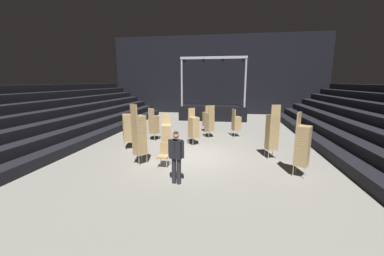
{
  "coord_description": "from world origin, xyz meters",
  "views": [
    {
      "loc": [
        1.52,
        -9.99,
        3.35
      ],
      "look_at": [
        -0.07,
        -0.38,
        1.4
      ],
      "focal_mm": 21.83,
      "sensor_mm": 36.0,
      "label": 1
    }
  ],
  "objects_px": {
    "chair_stack_mid_left": "(139,135)",
    "chair_stack_rear_centre": "(154,124)",
    "chair_stack_aisle_right": "(128,127)",
    "stage_riser": "(213,111)",
    "chair_stack_rear_right": "(194,127)",
    "chair_stack_front_left": "(209,121)",
    "chair_stack_mid_centre": "(236,123)",
    "chair_stack_rear_left": "(302,145)",
    "loose_chair_near_man": "(164,154)",
    "chair_stack_aisle_left": "(272,132)",
    "chair_stack_mid_right": "(207,119)",
    "man_with_tie": "(176,154)",
    "chair_stack_front_right": "(166,135)"
  },
  "relations": [
    {
      "from": "chair_stack_mid_left",
      "to": "chair_stack_rear_right",
      "type": "bearing_deg",
      "value": 97.01
    },
    {
      "from": "chair_stack_front_left",
      "to": "chair_stack_mid_centre",
      "type": "bearing_deg",
      "value": -28.23
    },
    {
      "from": "chair_stack_mid_right",
      "to": "loose_chair_near_man",
      "type": "height_order",
      "value": "chair_stack_mid_right"
    },
    {
      "from": "stage_riser",
      "to": "chair_stack_rear_centre",
      "type": "xyz_separation_m",
      "value": [
        -2.8,
        -8.22,
        0.23
      ]
    },
    {
      "from": "chair_stack_front_right",
      "to": "chair_stack_mid_centre",
      "type": "height_order",
      "value": "chair_stack_front_right"
    },
    {
      "from": "chair_stack_mid_right",
      "to": "chair_stack_aisle_right",
      "type": "height_order",
      "value": "chair_stack_aisle_right"
    },
    {
      "from": "chair_stack_mid_left",
      "to": "chair_stack_rear_centre",
      "type": "xyz_separation_m",
      "value": [
        -0.7,
        3.9,
        -0.29
      ]
    },
    {
      "from": "chair_stack_rear_right",
      "to": "chair_stack_front_left",
      "type": "bearing_deg",
      "value": -155.28
    },
    {
      "from": "chair_stack_front_left",
      "to": "chair_stack_front_right",
      "type": "bearing_deg",
      "value": -157.78
    },
    {
      "from": "stage_riser",
      "to": "chair_stack_front_right",
      "type": "distance_m",
      "value": 10.88
    },
    {
      "from": "loose_chair_near_man",
      "to": "chair_stack_front_left",
      "type": "bearing_deg",
      "value": -101.0
    },
    {
      "from": "chair_stack_rear_right",
      "to": "chair_stack_aisle_left",
      "type": "relative_size",
      "value": 0.82
    },
    {
      "from": "man_with_tie",
      "to": "chair_stack_rear_left",
      "type": "relative_size",
      "value": 0.77
    },
    {
      "from": "chair_stack_front_left",
      "to": "chair_stack_rear_left",
      "type": "height_order",
      "value": "chair_stack_rear_left"
    },
    {
      "from": "chair_stack_aisle_left",
      "to": "loose_chair_near_man",
      "type": "height_order",
      "value": "chair_stack_aisle_left"
    },
    {
      "from": "chair_stack_front_left",
      "to": "chair_stack_aisle_left",
      "type": "bearing_deg",
      "value": -92.65
    },
    {
      "from": "chair_stack_mid_centre",
      "to": "chair_stack_front_left",
      "type": "bearing_deg",
      "value": -99.28
    },
    {
      "from": "chair_stack_front_right",
      "to": "chair_stack_rear_centre",
      "type": "relative_size",
      "value": 1.0
    },
    {
      "from": "chair_stack_aisle_right",
      "to": "chair_stack_mid_right",
      "type": "bearing_deg",
      "value": -67.51
    },
    {
      "from": "stage_riser",
      "to": "chair_stack_mid_right",
      "type": "distance_m",
      "value": 5.41
    },
    {
      "from": "chair_stack_rear_centre",
      "to": "loose_chair_near_man",
      "type": "distance_m",
      "value": 4.46
    },
    {
      "from": "stage_riser",
      "to": "man_with_tie",
      "type": "height_order",
      "value": "stage_riser"
    },
    {
      "from": "chair_stack_rear_centre",
      "to": "chair_stack_aisle_left",
      "type": "distance_m",
      "value": 6.56
    },
    {
      "from": "chair_stack_aisle_right",
      "to": "chair_stack_mid_centre",
      "type": "bearing_deg",
      "value": -87.75
    },
    {
      "from": "chair_stack_rear_left",
      "to": "chair_stack_rear_centre",
      "type": "bearing_deg",
      "value": -92.18
    },
    {
      "from": "stage_riser",
      "to": "chair_stack_rear_right",
      "type": "distance_m",
      "value": 8.87
    },
    {
      "from": "loose_chair_near_man",
      "to": "chair_stack_rear_left",
      "type": "bearing_deg",
      "value": -178.28
    },
    {
      "from": "chair_stack_mid_left",
      "to": "chair_stack_aisle_right",
      "type": "relative_size",
      "value": 1.11
    },
    {
      "from": "chair_stack_mid_centre",
      "to": "chair_stack_rear_right",
      "type": "relative_size",
      "value": 0.87
    },
    {
      "from": "man_with_tie",
      "to": "chair_stack_aisle_left",
      "type": "xyz_separation_m",
      "value": [
        3.54,
        3.28,
        0.18
      ]
    },
    {
      "from": "chair_stack_aisle_right",
      "to": "loose_chair_near_man",
      "type": "xyz_separation_m",
      "value": [
        2.49,
        -2.19,
        -0.58
      ]
    },
    {
      "from": "chair_stack_mid_centre",
      "to": "loose_chair_near_man",
      "type": "bearing_deg",
      "value": -52.28
    },
    {
      "from": "chair_stack_aisle_left",
      "to": "chair_stack_mid_left",
      "type": "bearing_deg",
      "value": 179.39
    },
    {
      "from": "chair_stack_rear_right",
      "to": "chair_stack_mid_centre",
      "type": "bearing_deg",
      "value": -179.82
    },
    {
      "from": "loose_chair_near_man",
      "to": "chair_stack_mid_centre",
      "type": "bearing_deg",
      "value": -113.93
    },
    {
      "from": "chair_stack_front_right",
      "to": "chair_stack_rear_left",
      "type": "relative_size",
      "value": 0.82
    },
    {
      "from": "chair_stack_front_left",
      "to": "chair_stack_rear_left",
      "type": "relative_size",
      "value": 0.85
    },
    {
      "from": "chair_stack_mid_right",
      "to": "loose_chair_near_man",
      "type": "xyz_separation_m",
      "value": [
        -1.0,
        -6.89,
        -0.37
      ]
    },
    {
      "from": "chair_stack_front_left",
      "to": "chair_stack_rear_right",
      "type": "bearing_deg",
      "value": -154.48
    },
    {
      "from": "chair_stack_rear_left",
      "to": "chair_stack_rear_centre",
      "type": "distance_m",
      "value": 8.05
    },
    {
      "from": "chair_stack_mid_centre",
      "to": "chair_stack_aisle_left",
      "type": "height_order",
      "value": "chair_stack_aisle_left"
    },
    {
      "from": "chair_stack_mid_centre",
      "to": "chair_stack_rear_centre",
      "type": "xyz_separation_m",
      "value": [
        -4.7,
        -1.66,
        0.08
      ]
    },
    {
      "from": "chair_stack_aisle_left",
      "to": "chair_stack_aisle_right",
      "type": "relative_size",
      "value": 1.08
    },
    {
      "from": "chair_stack_mid_left",
      "to": "chair_stack_mid_centre",
      "type": "relative_size",
      "value": 1.45
    },
    {
      "from": "chair_stack_front_left",
      "to": "chair_stack_rear_right",
      "type": "height_order",
      "value": "same"
    },
    {
      "from": "stage_riser",
      "to": "chair_stack_mid_centre",
      "type": "distance_m",
      "value": 6.84
    },
    {
      "from": "chair_stack_front_right",
      "to": "chair_stack_rear_left",
      "type": "bearing_deg",
      "value": 148.53
    },
    {
      "from": "chair_stack_front_right",
      "to": "loose_chair_near_man",
      "type": "xyz_separation_m",
      "value": [
        0.32,
        -1.5,
        -0.41
      ]
    },
    {
      "from": "chair_stack_mid_centre",
      "to": "chair_stack_aisle_left",
      "type": "distance_m",
      "value": 4.19
    },
    {
      "from": "chair_stack_front_left",
      "to": "man_with_tie",
      "type": "bearing_deg",
      "value": -138.26
    }
  ]
}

